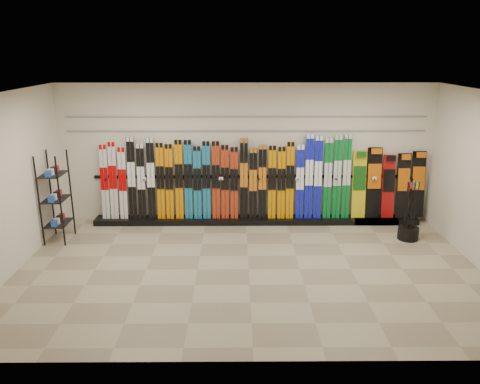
{
  "coord_description": "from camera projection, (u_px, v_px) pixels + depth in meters",
  "views": [
    {
      "loc": [
        -0.2,
        -7.36,
        3.66
      ],
      "look_at": [
        -0.14,
        1.0,
        1.1
      ],
      "focal_mm": 35.0,
      "sensor_mm": 36.0,
      "label": 1
    }
  ],
  "objects": [
    {
      "name": "slatwall_rail_0",
      "position": [
        246.0,
        131.0,
        9.9
      ],
      "size": [
        7.6,
        0.02,
        0.03
      ],
      "primitive_type": "cube",
      "color": "gray",
      "rests_on": "back_wall"
    },
    {
      "name": "slatwall_rail_1",
      "position": [
        246.0,
        117.0,
        9.81
      ],
      "size": [
        7.6,
        0.02,
        0.03
      ],
      "primitive_type": "cube",
      "color": "gray",
      "rests_on": "back_wall"
    },
    {
      "name": "pole_bin",
      "position": [
        408.0,
        233.0,
        9.37
      ],
      "size": [
        0.41,
        0.41,
        0.25
      ],
      "primitive_type": "cylinder",
      "color": "black",
      "rests_on": "floor"
    },
    {
      "name": "ski_poles",
      "position": [
        410.0,
        211.0,
        9.22
      ],
      "size": [
        0.27,
        0.26,
        1.18
      ],
      "color": "black",
      "rests_on": "pole_bin"
    },
    {
      "name": "left_wall",
      "position": [
        5.0,
        187.0,
        7.64
      ],
      "size": [
        0.0,
        5.0,
        5.0
      ],
      "primitive_type": "plane",
      "rotation": [
        1.57,
        0.0,
        1.57
      ],
      "color": "beige",
      "rests_on": "floor"
    },
    {
      "name": "accessory_rack",
      "position": [
        56.0,
        197.0,
        9.13
      ],
      "size": [
        0.4,
        0.6,
        1.77
      ],
      "primitive_type": "cube",
      "color": "black",
      "rests_on": "floor"
    },
    {
      "name": "ceiling",
      "position": [
        250.0,
        94.0,
        7.23
      ],
      "size": [
        8.0,
        8.0,
        0.0
      ],
      "primitive_type": "plane",
      "rotation": [
        3.14,
        0.0,
        0.0
      ],
      "color": "silver",
      "rests_on": "back_wall"
    },
    {
      "name": "floor",
      "position": [
        249.0,
        269.0,
        8.11
      ],
      "size": [
        8.0,
        8.0,
        0.0
      ],
      "primitive_type": "plane",
      "color": "gray",
      "rests_on": "ground"
    },
    {
      "name": "snowboards",
      "position": [
        388.0,
        185.0,
        10.13
      ],
      "size": [
        1.58,
        0.24,
        1.53
      ],
      "color": "gold",
      "rests_on": "ski_rack_base"
    },
    {
      "name": "back_wall",
      "position": [
        246.0,
        154.0,
        10.06
      ],
      "size": [
        8.0,
        0.0,
        8.0
      ],
      "primitive_type": "plane",
      "rotation": [
        1.57,
        0.0,
        0.0
      ],
      "color": "beige",
      "rests_on": "floor"
    },
    {
      "name": "skis",
      "position": [
        227.0,
        181.0,
        10.03
      ],
      "size": [
        5.37,
        0.18,
        1.84
      ],
      "color": "silver",
      "rests_on": "ski_rack_base"
    },
    {
      "name": "ski_rack_base",
      "position": [
        256.0,
        220.0,
        10.27
      ],
      "size": [
        8.0,
        0.4,
        0.12
      ],
      "primitive_type": "cube",
      "color": "black",
      "rests_on": "floor"
    }
  ]
}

